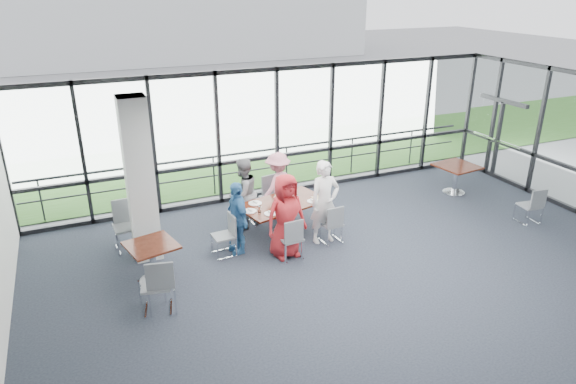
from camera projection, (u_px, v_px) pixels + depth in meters
name	position (u px, v px, depth m)	size (l,w,h in m)	color
floor	(386.00, 293.00, 9.00)	(12.00, 10.00, 0.02)	black
ceiling	(402.00, 114.00, 7.78)	(12.00, 10.00, 0.04)	white
curtain_wall_back	(277.00, 133.00, 12.62)	(12.00, 0.10, 3.20)	white
exit_door	(498.00, 140.00, 13.99)	(0.12, 1.60, 2.10)	black
structural_column	(140.00, 181.00, 9.60)	(0.50, 0.50, 3.20)	silver
apron	(222.00, 142.00, 17.48)	(80.00, 70.00, 0.02)	gray
grass_strip	(240.00, 158.00, 15.77)	(80.00, 5.00, 0.01)	#2C5619
hangar_main	(184.00, 12.00, 36.45)	(24.00, 10.00, 6.00)	#BBBDC1
guard_rail	(269.00, 167.00, 13.55)	(0.06, 0.06, 12.00)	#2D2D33
main_table	(282.00, 208.00, 10.83)	(2.03, 1.42, 0.75)	#371108
side_table_left	(152.00, 250.00, 9.11)	(0.98, 0.98, 0.75)	#371108
side_table_right	(457.00, 169.00, 12.98)	(1.05, 1.05, 0.75)	#371108
diner_near_left	(286.00, 216.00, 9.91)	(0.83, 0.54, 1.71)	#A91E23
diner_near_right	(325.00, 202.00, 10.46)	(0.64, 0.47, 1.76)	silver
diner_far_left	(243.00, 194.00, 11.12)	(0.77, 0.48, 1.59)	slate
diner_far_right	(278.00, 186.00, 11.60)	(1.00, 0.52, 1.55)	#D47C8D
diner_end	(237.00, 218.00, 10.10)	(0.88, 0.48, 1.49)	teal
chair_main_nl	(290.00, 238.00, 9.97)	(0.42, 0.42, 0.86)	slate
chair_main_nr	(331.00, 224.00, 10.61)	(0.40, 0.40, 0.83)	slate
chair_main_fl	(245.00, 208.00, 11.32)	(0.41, 0.41, 0.84)	slate
chair_main_fr	(271.00, 198.00, 11.78)	(0.44, 0.44, 0.91)	slate
chair_main_end	(223.00, 236.00, 10.08)	(0.41, 0.41, 0.83)	slate
chair_spare_la	(156.00, 285.00, 8.35)	(0.47, 0.47, 0.96)	slate
chair_spare_lb	(126.00, 227.00, 10.28)	(0.49, 0.49, 0.99)	slate
chair_spare_r	(529.00, 206.00, 11.45)	(0.41, 0.41, 0.83)	slate
plate_nl	(270.00, 214.00, 10.25)	(0.25, 0.25, 0.01)	white
plate_nr	(313.00, 201.00, 10.82)	(0.24, 0.24, 0.01)	white
plate_fl	(255.00, 203.00, 10.72)	(0.28, 0.28, 0.01)	white
plate_fr	(289.00, 191.00, 11.32)	(0.27, 0.27, 0.01)	white
plate_end	(250.00, 211.00, 10.36)	(0.27, 0.27, 0.01)	white
tumbler_a	(280.00, 206.00, 10.44)	(0.07, 0.07, 0.15)	white
tumbler_b	(297.00, 199.00, 10.78)	(0.07, 0.07, 0.14)	white
tumbler_c	(276.00, 196.00, 10.95)	(0.06, 0.06, 0.13)	white
tumbler_d	(259.00, 209.00, 10.30)	(0.07, 0.07, 0.13)	white
menu_a	(287.00, 211.00, 10.40)	(0.28, 0.19, 0.00)	beige
menu_b	(320.00, 197.00, 11.03)	(0.33, 0.23, 0.00)	beige
menu_c	(280.00, 196.00, 11.12)	(0.31, 0.21, 0.00)	beige
condiment_caddy	(283.00, 201.00, 10.79)	(0.10, 0.07, 0.04)	black
ketchup_bottle	(280.00, 197.00, 10.80)	(0.06, 0.06, 0.18)	#B02004
green_bottle	(287.00, 196.00, 10.82)	(0.05, 0.05, 0.20)	#277136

